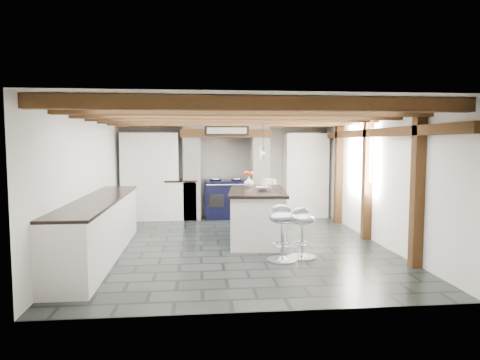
{
  "coord_description": "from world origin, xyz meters",
  "views": [
    {
      "loc": [
        -0.67,
        -7.32,
        1.78
      ],
      "look_at": [
        0.1,
        0.4,
        1.1
      ],
      "focal_mm": 32.0,
      "sensor_mm": 36.0,
      "label": 1
    }
  ],
  "objects": [
    {
      "name": "bar_stool_far",
      "position": [
        0.59,
        -1.1,
        0.53
      ],
      "size": [
        0.54,
        0.54,
        0.85
      ],
      "rotation": [
        0.0,
        0.0,
        -0.37
      ],
      "color": "silver",
      "rests_on": "ground"
    },
    {
      "name": "range_cooker",
      "position": [
        0.0,
        2.68,
        0.47
      ],
      "size": [
        1.0,
        0.63,
        0.99
      ],
      "color": "black",
      "rests_on": "ground"
    },
    {
      "name": "kitchen_island",
      "position": [
        0.4,
        0.29,
        0.48
      ],
      "size": [
        1.2,
        1.99,
        1.24
      ],
      "rotation": [
        0.0,
        0.0,
        -0.12
      ],
      "color": "white",
      "rests_on": "ground"
    },
    {
      "name": "ground",
      "position": [
        0.0,
        0.0,
        0.0
      ],
      "size": [
        6.0,
        6.0,
        0.0
      ],
      "primitive_type": "plane",
      "color": "black",
      "rests_on": "ground"
    },
    {
      "name": "bar_stool_near",
      "position": [
        0.92,
        -0.96,
        0.49
      ],
      "size": [
        0.45,
        0.45,
        0.78
      ],
      "rotation": [
        0.0,
        0.0,
        0.19
      ],
      "color": "silver",
      "rests_on": "ground"
    },
    {
      "name": "room_shell",
      "position": [
        -0.61,
        1.42,
        1.07
      ],
      "size": [
        6.0,
        6.03,
        6.0
      ],
      "color": "white",
      "rests_on": "ground"
    }
  ]
}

